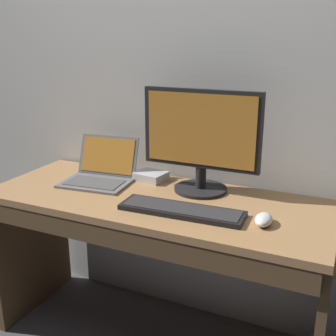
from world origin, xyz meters
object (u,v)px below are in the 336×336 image
at_px(laptop_space_gray, 101,171).
at_px(external_monitor, 201,139).
at_px(wired_keyboard, 182,210).
at_px(external_drive_box, 151,176).
at_px(computer_mouse, 264,220).

xyz_separation_m(laptop_space_gray, external_monitor, (0.49, 0.06, 0.19)).
relative_size(wired_keyboard, external_drive_box, 3.60).
bearing_deg(computer_mouse, wired_keyboard, -176.99).
distance_m(external_monitor, wired_keyboard, 0.34).
relative_size(laptop_space_gray, external_drive_box, 2.40).
relative_size(laptop_space_gray, external_monitor, 0.64).
xyz_separation_m(laptop_space_gray, wired_keyboard, (0.50, -0.20, -0.04)).
distance_m(wired_keyboard, computer_mouse, 0.32).
bearing_deg(external_monitor, external_drive_box, 170.31).
distance_m(computer_mouse, external_drive_box, 0.67).
height_order(external_monitor, computer_mouse, external_monitor).
distance_m(external_monitor, external_drive_box, 0.35).
relative_size(computer_mouse, external_drive_box, 0.79).
height_order(computer_mouse, external_drive_box, same).
bearing_deg(external_drive_box, external_monitor, -9.69).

